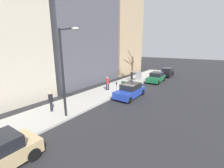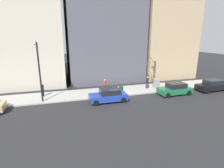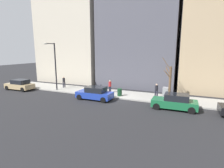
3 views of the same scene
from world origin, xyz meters
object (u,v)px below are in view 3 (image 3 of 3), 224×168
Objects in this scene: pedestrian_far_corner at (64,81)px; pedestrian_near_meter at (156,90)px; trash_bin at (120,92)px; utility_box at (165,94)px; office_tower_right at (80,35)px; parking_meter at (101,88)px; office_block_center at (142,28)px; streetlamp at (54,63)px; bare_tree at (170,81)px; parked_car_blue at (95,93)px; parked_car_tan at (20,85)px; pedestrian_midblock at (110,86)px; office_tower_left at (219,34)px; parked_car_green at (175,102)px.

pedestrian_near_meter is at bearing -48.76° from pedestrian_far_corner.
utility_box is at bearing -85.71° from trash_bin.
pedestrian_near_meter is 0.10× the size of office_tower_right.
parking_meter is 0.07× the size of office_block_center.
streetlamp reaches higher than bare_tree.
pedestrian_near_meter is (-0.70, 1.36, -1.08)m from bare_tree.
bare_tree is at bearing -63.45° from parked_car_blue.
parked_car_tan is at bearing 97.61° from trash_bin.
pedestrian_far_corner is (1.82, 7.19, 0.11)m from parking_meter.
parked_car_blue is 0.89× the size of bare_tree.
office_tower_right reaches higher than pedestrian_near_meter.
office_tower_right reaches higher than pedestrian_midblock.
office_tower_right is at bearing 39.29° from parked_car_blue.
streetlamp is 3.92× the size of pedestrian_midblock.
bare_tree is at bearing 144.22° from office_tower_left.
office_block_center is at bearing 27.93° from utility_box.
pedestrian_near_meter reaches higher than parked_car_green.
parking_meter is 0.81× the size of pedestrian_near_meter.
office_tower_left is (11.22, -25.82, 7.16)m from parked_car_tan.
streetlamp is 1.38× the size of bare_tree.
office_tower_left is (7.88, -20.54, 6.81)m from pedestrian_far_corner.
office_tower_right is (-0.05, 12.50, -0.65)m from office_block_center.
office_tower_right reaches higher than parked_car_blue.
office_tower_right is (1.23, 23.54, 0.82)m from office_tower_left.
pedestrian_near_meter is 6.08m from pedestrian_midblock.
streetlamp is 15.33m from bare_tree.
parked_car_green is at bearing -36.32° from pedestrian_near_meter.
parked_car_green is 8.99m from pedestrian_midblock.
pedestrian_near_meter reaches higher than trash_bin.
parked_car_tan is 0.24× the size of office_tower_right.
parked_car_blue is at bearing 130.70° from office_tower_left.
parked_car_blue is at bearing 170.07° from office_block_center.
parked_car_blue is 8.10m from pedestrian_far_corner.
utility_box is at bearing 21.50° from pedestrian_midblock.
parked_car_blue is at bearing -136.40° from pedestrian_near_meter.
streetlamp reaches higher than utility_box.
trash_bin is at bearing -5.25° from pedestrian_midblock.
bare_tree reaches higher than parking_meter.
parked_car_tan is at bearing 164.98° from pedestrian_far_corner.
trash_bin is 13.69m from office_block_center.
office_tower_right is (10.07, 17.87, 7.87)m from utility_box.
pedestrian_far_corner reaches higher than parked_car_blue.
parked_car_tan is 6.26m from pedestrian_far_corner.
parked_car_green is 14.12m from office_tower_left.
parked_car_tan is 20.29m from utility_box.
parked_car_tan is 14.95m from trash_bin.
bare_tree is (2.36, -15.03, -1.84)m from streetlamp.
office_block_center reaches higher than bare_tree.
bare_tree is at bearing -11.26° from utility_box.
streetlamp is 3.54m from pedestrian_far_corner.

